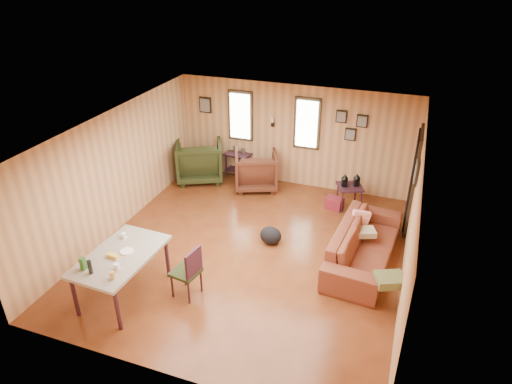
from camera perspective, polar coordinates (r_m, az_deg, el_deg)
room at (r=8.17m, az=0.82°, el=0.38°), size 5.54×6.04×2.44m
sofa at (r=8.33m, az=13.46°, el=-5.74°), size 0.91×2.47×0.95m
recliner_brown at (r=10.63m, az=-0.02°, el=2.99°), size 1.22×1.18×0.98m
recliner_green at (r=11.10m, az=-7.11°, el=4.22°), size 1.39×1.36×1.10m
end_table at (r=11.22m, az=-2.06°, el=4.05°), size 0.71×0.67×0.77m
side_table at (r=9.95m, az=11.69°, el=0.89°), size 0.67×0.67×0.81m
cooler at (r=10.04m, az=9.76°, el=-1.38°), size 0.41×0.33×0.26m
backpack at (r=8.73m, az=1.85°, el=-5.46°), size 0.48×0.40×0.36m
sofa_pillows at (r=8.01m, az=14.62°, el=-7.07°), size 1.16×1.87×0.39m
dining_table at (r=7.51m, az=-16.65°, el=-8.02°), size 1.00×1.59×1.02m
dining_chair at (r=7.40m, az=-8.38°, el=-9.61°), size 0.48×0.48×0.91m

